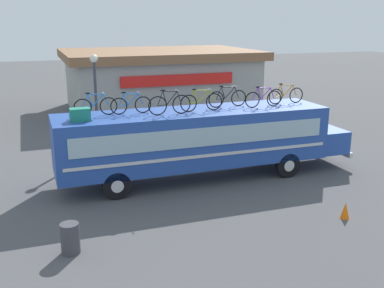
{
  "coord_description": "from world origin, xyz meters",
  "views": [
    {
      "loc": [
        -6.24,
        -17.09,
        6.45
      ],
      "look_at": [
        -0.07,
        0.0,
        1.49
      ],
      "focal_mm": 43.22,
      "sensor_mm": 36.0,
      "label": 1
    }
  ],
  "objects_px": {
    "rooftop_bicycle_7": "(286,95)",
    "traffic_cone": "(345,210)",
    "street_lamp": "(95,90)",
    "trash_bin": "(70,238)",
    "rooftop_bicycle_2": "(131,104)",
    "rooftop_bicycle_5": "(227,98)",
    "rooftop_bicycle_3": "(170,104)",
    "rooftop_bicycle_4": "(201,102)",
    "bus": "(201,138)",
    "rooftop_bicycle_1": "(96,106)",
    "rooftop_bicycle_6": "(263,98)",
    "luggage_bag_1": "(80,114)"
  },
  "relations": [
    {
      "from": "rooftop_bicycle_3",
      "to": "rooftop_bicycle_2",
      "type": "bearing_deg",
      "value": 154.78
    },
    {
      "from": "rooftop_bicycle_1",
      "to": "rooftop_bicycle_4",
      "type": "bearing_deg",
      "value": -7.58
    },
    {
      "from": "street_lamp",
      "to": "rooftop_bicycle_5",
      "type": "bearing_deg",
      "value": -45.91
    },
    {
      "from": "rooftop_bicycle_2",
      "to": "trash_bin",
      "type": "bearing_deg",
      "value": -120.46
    },
    {
      "from": "bus",
      "to": "rooftop_bicycle_7",
      "type": "distance_m",
      "value": 4.3
    },
    {
      "from": "rooftop_bicycle_2",
      "to": "rooftop_bicycle_5",
      "type": "height_order",
      "value": "rooftop_bicycle_5"
    },
    {
      "from": "rooftop_bicycle_2",
      "to": "rooftop_bicycle_4",
      "type": "height_order",
      "value": "rooftop_bicycle_4"
    },
    {
      "from": "luggage_bag_1",
      "to": "trash_bin",
      "type": "height_order",
      "value": "luggage_bag_1"
    },
    {
      "from": "bus",
      "to": "rooftop_bicycle_2",
      "type": "height_order",
      "value": "rooftop_bicycle_2"
    },
    {
      "from": "bus",
      "to": "rooftop_bicycle_2",
      "type": "distance_m",
      "value": 3.18
    },
    {
      "from": "rooftop_bicycle_5",
      "to": "traffic_cone",
      "type": "height_order",
      "value": "rooftop_bicycle_5"
    },
    {
      "from": "rooftop_bicycle_2",
      "to": "rooftop_bicycle_4",
      "type": "relative_size",
      "value": 0.9
    },
    {
      "from": "rooftop_bicycle_6",
      "to": "street_lamp",
      "type": "bearing_deg",
      "value": 138.38
    },
    {
      "from": "rooftop_bicycle_2",
      "to": "trash_bin",
      "type": "relative_size",
      "value": 1.79
    },
    {
      "from": "rooftop_bicycle_3",
      "to": "rooftop_bicycle_1",
      "type": "bearing_deg",
      "value": 164.48
    },
    {
      "from": "bus",
      "to": "trash_bin",
      "type": "relative_size",
      "value": 13.95
    },
    {
      "from": "rooftop_bicycle_2",
      "to": "street_lamp",
      "type": "xyz_separation_m",
      "value": [
        -0.63,
        4.94,
        -0.08
      ]
    },
    {
      "from": "luggage_bag_1",
      "to": "traffic_cone",
      "type": "bearing_deg",
      "value": -32.91
    },
    {
      "from": "rooftop_bicycle_4",
      "to": "traffic_cone",
      "type": "distance_m",
      "value": 6.81
    },
    {
      "from": "rooftop_bicycle_5",
      "to": "rooftop_bicycle_1",
      "type": "bearing_deg",
      "value": 179.52
    },
    {
      "from": "rooftop_bicycle_2",
      "to": "traffic_cone",
      "type": "xyz_separation_m",
      "value": [
        5.87,
        -5.71,
        -2.95
      ]
    },
    {
      "from": "rooftop_bicycle_6",
      "to": "trash_bin",
      "type": "xyz_separation_m",
      "value": [
        -8.44,
        -4.54,
        -2.79
      ]
    },
    {
      "from": "rooftop_bicycle_5",
      "to": "luggage_bag_1",
      "type": "bearing_deg",
      "value": -173.73
    },
    {
      "from": "bus",
      "to": "rooftop_bicycle_3",
      "type": "bearing_deg",
      "value": -164.79
    },
    {
      "from": "rooftop_bicycle_5",
      "to": "rooftop_bicycle_7",
      "type": "bearing_deg",
      "value": -2.79
    },
    {
      "from": "trash_bin",
      "to": "street_lamp",
      "type": "bearing_deg",
      "value": 76.86
    },
    {
      "from": "rooftop_bicycle_5",
      "to": "traffic_cone",
      "type": "distance_m",
      "value": 6.72
    },
    {
      "from": "rooftop_bicycle_6",
      "to": "trash_bin",
      "type": "relative_size",
      "value": 1.86
    },
    {
      "from": "rooftop_bicycle_7",
      "to": "traffic_cone",
      "type": "height_order",
      "value": "rooftop_bicycle_7"
    },
    {
      "from": "bus",
      "to": "rooftop_bicycle_7",
      "type": "xyz_separation_m",
      "value": [
        4.02,
        0.18,
        1.51
      ]
    },
    {
      "from": "trash_bin",
      "to": "rooftop_bicycle_5",
      "type": "bearing_deg",
      "value": 35.78
    },
    {
      "from": "bus",
      "to": "rooftop_bicycle_6",
      "type": "bearing_deg",
      "value": -4.93
    },
    {
      "from": "bus",
      "to": "rooftop_bicycle_4",
      "type": "height_order",
      "value": "rooftop_bicycle_4"
    },
    {
      "from": "rooftop_bicycle_1",
      "to": "rooftop_bicycle_6",
      "type": "xyz_separation_m",
      "value": [
        6.82,
        -0.59,
        -0.01
      ]
    },
    {
      "from": "traffic_cone",
      "to": "street_lamp",
      "type": "relative_size",
      "value": 0.12
    },
    {
      "from": "bus",
      "to": "rooftop_bicycle_1",
      "type": "height_order",
      "value": "rooftop_bicycle_1"
    },
    {
      "from": "luggage_bag_1",
      "to": "rooftop_bicycle_3",
      "type": "bearing_deg",
      "value": -0.57
    },
    {
      "from": "bus",
      "to": "traffic_cone",
      "type": "bearing_deg",
      "value": -60.57
    },
    {
      "from": "rooftop_bicycle_2",
      "to": "rooftop_bicycle_5",
      "type": "bearing_deg",
      "value": 0.86
    },
    {
      "from": "bus",
      "to": "rooftop_bicycle_3",
      "type": "height_order",
      "value": "rooftop_bicycle_3"
    },
    {
      "from": "bus",
      "to": "street_lamp",
      "type": "bearing_deg",
      "value": 123.35
    },
    {
      "from": "traffic_cone",
      "to": "bus",
      "type": "bearing_deg",
      "value": 119.43
    },
    {
      "from": "rooftop_bicycle_4",
      "to": "trash_bin",
      "type": "bearing_deg",
      "value": -141.19
    },
    {
      "from": "street_lamp",
      "to": "trash_bin",
      "type": "bearing_deg",
      "value": -103.14
    },
    {
      "from": "rooftop_bicycle_3",
      "to": "rooftop_bicycle_4",
      "type": "height_order",
      "value": "rooftop_bicycle_3"
    },
    {
      "from": "rooftop_bicycle_5",
      "to": "street_lamp",
      "type": "xyz_separation_m",
      "value": [
        -4.73,
        4.88,
        -0.1
      ]
    },
    {
      "from": "rooftop_bicycle_2",
      "to": "rooftop_bicycle_4",
      "type": "distance_m",
      "value": 2.78
    },
    {
      "from": "traffic_cone",
      "to": "luggage_bag_1",
      "type": "bearing_deg",
      "value": 147.09
    },
    {
      "from": "rooftop_bicycle_1",
      "to": "rooftop_bicycle_2",
      "type": "height_order",
      "value": "rooftop_bicycle_1"
    },
    {
      "from": "rooftop_bicycle_2",
      "to": "rooftop_bicycle_4",
      "type": "bearing_deg",
      "value": -9.03
    }
  ]
}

